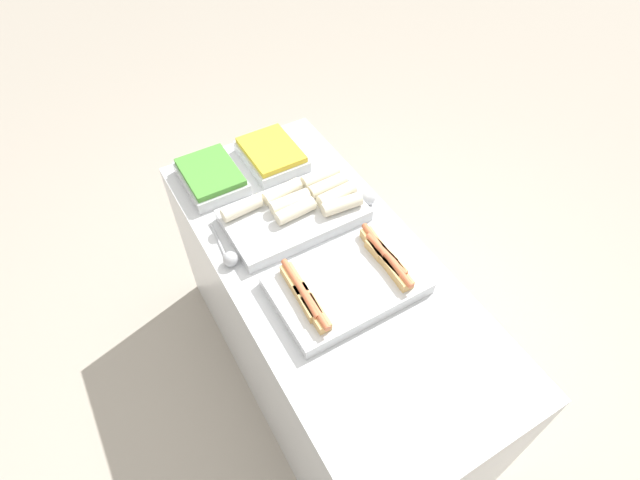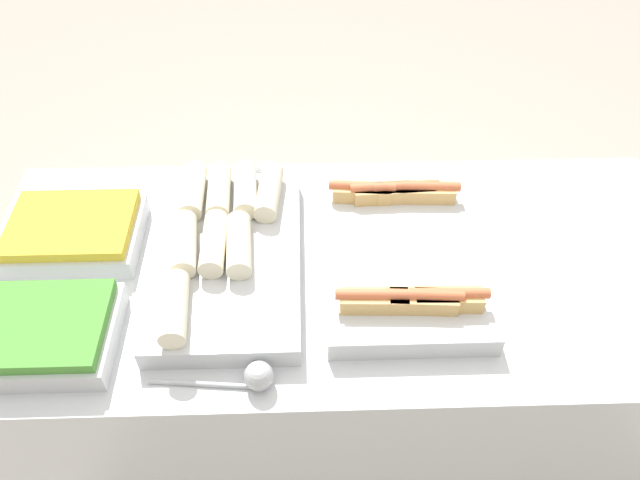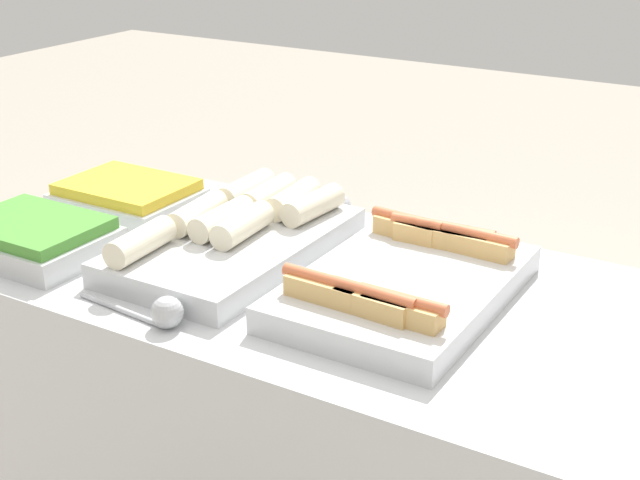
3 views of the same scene
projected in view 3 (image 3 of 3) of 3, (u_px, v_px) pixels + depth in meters
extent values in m
cube|color=silver|center=(340.00, 475.00, 1.84)|extent=(1.61, 0.72, 0.87)
cube|color=silver|center=(404.00, 288.00, 1.60)|extent=(0.34, 0.50, 0.05)
cube|color=tan|center=(403.00, 311.00, 1.42)|extent=(0.14, 0.05, 0.04)
cylinder|color=#D66B42|center=(403.00, 300.00, 1.41)|extent=(0.15, 0.03, 0.02)
cube|color=tan|center=(455.00, 239.00, 1.70)|extent=(0.14, 0.05, 0.04)
cylinder|color=#D66B42|center=(456.00, 229.00, 1.69)|extent=(0.16, 0.03, 0.02)
cube|color=tan|center=(429.00, 234.00, 1.72)|extent=(0.14, 0.05, 0.04)
cylinder|color=#D66B42|center=(430.00, 224.00, 1.71)|extent=(0.16, 0.03, 0.02)
cube|color=tan|center=(374.00, 304.00, 1.44)|extent=(0.14, 0.05, 0.04)
cylinder|color=#D66B42|center=(374.00, 293.00, 1.44)|extent=(0.16, 0.03, 0.02)
cube|color=tan|center=(407.00, 229.00, 1.75)|extent=(0.14, 0.06, 0.04)
cylinder|color=#D66B42|center=(408.00, 219.00, 1.74)|extent=(0.16, 0.04, 0.02)
cube|color=tan|center=(478.00, 245.00, 1.67)|extent=(0.14, 0.05, 0.04)
cylinder|color=#D66B42|center=(478.00, 235.00, 1.67)|extent=(0.16, 0.03, 0.02)
cube|color=tan|center=(323.00, 290.00, 1.49)|extent=(0.14, 0.05, 0.04)
cylinder|color=#D66B42|center=(323.00, 279.00, 1.48)|extent=(0.16, 0.03, 0.02)
cube|color=silver|center=(234.00, 246.00, 1.78)|extent=(0.31, 0.53, 0.05)
cylinder|color=beige|center=(141.00, 242.00, 1.66)|extent=(0.06, 0.16, 0.05)
cylinder|color=beige|center=(243.00, 225.00, 1.74)|extent=(0.06, 0.16, 0.05)
cylinder|color=beige|center=(224.00, 219.00, 1.78)|extent=(0.05, 0.16, 0.05)
cylinder|color=beige|center=(293.00, 199.00, 1.88)|extent=(0.06, 0.16, 0.05)
cylinder|color=beige|center=(313.00, 205.00, 1.85)|extent=(0.07, 0.16, 0.05)
cylinder|color=beige|center=(268.00, 195.00, 1.91)|extent=(0.06, 0.16, 0.05)
cylinder|color=beige|center=(198.00, 213.00, 1.80)|extent=(0.07, 0.16, 0.05)
cylinder|color=beige|center=(246.00, 189.00, 1.94)|extent=(0.06, 0.16, 0.05)
cube|color=silver|center=(34.00, 243.00, 1.79)|extent=(0.30, 0.23, 0.05)
cube|color=#4C9338|center=(32.00, 226.00, 1.78)|extent=(0.27, 0.21, 0.02)
cube|color=silver|center=(128.00, 202.00, 2.01)|extent=(0.30, 0.23, 0.05)
cube|color=gold|center=(127.00, 187.00, 2.00)|extent=(0.27, 0.21, 0.02)
cylinder|color=#B2B5BA|center=(122.00, 310.00, 1.56)|extent=(0.21, 0.03, 0.01)
sphere|color=#B2B5BA|center=(167.00, 312.00, 1.50)|extent=(0.06, 0.06, 0.06)
cylinder|color=#B2B5BA|center=(302.00, 208.00, 2.04)|extent=(0.20, 0.02, 0.01)
sphere|color=#B2B5BA|center=(339.00, 206.00, 1.98)|extent=(0.06, 0.06, 0.06)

